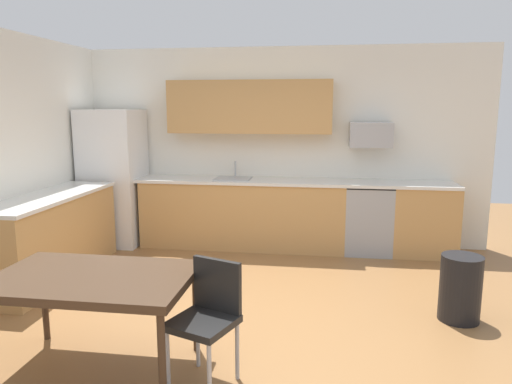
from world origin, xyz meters
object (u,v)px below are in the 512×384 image
(refrigerator, at_px, (114,178))
(chair_near_table, at_px, (208,312))
(dining_table, at_px, (92,283))
(oven_range, at_px, (368,218))
(microwave, at_px, (371,135))
(trash_bin, at_px, (460,288))

(refrigerator, distance_m, chair_near_table, 3.86)
(dining_table, bearing_deg, chair_near_table, 0.24)
(oven_range, bearing_deg, dining_table, -123.70)
(microwave, bearing_deg, trash_bin, -72.65)
(refrigerator, height_order, dining_table, refrigerator)
(dining_table, distance_m, chair_near_table, 0.86)
(refrigerator, relative_size, oven_range, 2.05)
(oven_range, distance_m, microwave, 1.09)
(oven_range, distance_m, chair_near_table, 3.53)
(dining_table, bearing_deg, trash_bin, 24.08)
(refrigerator, distance_m, microwave, 3.54)
(microwave, distance_m, chair_near_table, 3.77)
(refrigerator, distance_m, dining_table, 3.45)
(oven_range, bearing_deg, refrigerator, -178.68)
(oven_range, height_order, microwave, microwave)
(oven_range, height_order, chair_near_table, oven_range)
(dining_table, xyz_separation_m, trash_bin, (2.83, 1.27, -0.37))
(dining_table, height_order, chair_near_table, chair_near_table)
(oven_range, height_order, trash_bin, oven_range)
(microwave, relative_size, trash_bin, 0.90)
(oven_range, bearing_deg, trash_bin, -71.84)
(oven_range, distance_m, trash_bin, 2.11)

